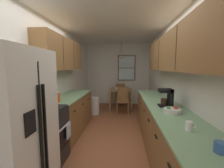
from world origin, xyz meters
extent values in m
plane|color=brown|center=(0.00, 1.00, 0.00)|extent=(12.00, 12.00, 0.00)
cube|color=white|center=(-1.35, 1.00, 1.27)|extent=(0.10, 9.00, 2.55)
cube|color=white|center=(1.35, 1.00, 1.27)|extent=(0.10, 9.00, 2.55)
cube|color=white|center=(0.00, 3.65, 1.27)|extent=(4.40, 0.10, 2.55)
cube|color=white|center=(0.00, 1.00, 2.59)|extent=(4.40, 9.00, 0.08)
cube|color=white|center=(-0.94, -1.19, 0.88)|extent=(0.73, 0.79, 1.76)
cube|color=black|center=(-0.57, -1.19, 0.83)|extent=(0.01, 0.01, 1.58)
cube|color=black|center=(-0.55, -1.23, 0.83)|extent=(0.02, 0.02, 1.13)
cube|color=black|center=(-0.55, -1.15, 0.83)|extent=(0.02, 0.02, 1.13)
cube|color=black|center=(-0.57, -1.36, 1.06)|extent=(0.01, 0.15, 0.22)
cube|color=beige|center=(-0.57, -1.20, 1.33)|extent=(0.01, 0.05, 0.07)
cube|color=black|center=(-0.99, -0.47, 0.45)|extent=(0.62, 0.61, 0.90)
cube|color=black|center=(-0.67, -0.47, 0.42)|extent=(0.01, 0.43, 0.30)
cube|color=silver|center=(-0.65, -0.47, 0.63)|extent=(0.02, 0.49, 0.02)
cube|color=black|center=(-0.99, -0.47, 0.91)|extent=(0.59, 0.58, 0.02)
cube|color=black|center=(-1.27, -0.47, 1.00)|extent=(0.06, 0.61, 0.20)
cylinder|color=#2D2D2D|center=(-1.13, -0.60, 0.93)|extent=(0.15, 0.15, 0.01)
cylinder|color=#2D2D2D|center=(-1.13, -0.33, 0.93)|extent=(0.15, 0.15, 0.01)
cylinder|color=#2D2D2D|center=(-0.85, -0.60, 0.93)|extent=(0.15, 0.15, 0.01)
cylinder|color=#2D2D2D|center=(-0.85, -0.33, 0.93)|extent=(0.15, 0.15, 0.01)
cube|color=white|center=(-1.11, -0.47, 1.64)|extent=(0.38, 0.60, 0.31)
cube|color=black|center=(-0.92, -0.53, 1.64)|extent=(0.01, 0.36, 0.20)
cube|color=#2D2D33|center=(-0.92, -0.26, 1.64)|extent=(0.01, 0.12, 0.20)
cube|color=brown|center=(-1.00, 0.74, 0.43)|extent=(0.60, 1.77, 0.87)
cube|color=#7AA87A|center=(-1.00, 0.74, 0.89)|extent=(0.63, 1.79, 0.03)
cube|color=black|center=(-0.69, 0.15, 0.70)|extent=(0.02, 0.10, 0.01)
cube|color=black|center=(-0.69, 0.74, 0.70)|extent=(0.02, 0.10, 0.01)
cube|color=black|center=(-0.69, 1.33, 0.70)|extent=(0.02, 0.10, 0.01)
cube|color=brown|center=(-1.14, 0.69, 1.86)|extent=(0.32, 1.87, 0.71)
cube|color=#2D2319|center=(-0.98, 0.38, 1.86)|extent=(0.01, 0.01, 0.65)
cube|color=#2D2319|center=(-0.98, 0.99, 1.86)|extent=(0.01, 0.01, 0.65)
cube|color=brown|center=(1.00, 0.05, 0.43)|extent=(0.60, 3.38, 0.87)
cube|color=#7AA87A|center=(1.00, 0.05, 0.89)|extent=(0.63, 3.40, 0.03)
cube|color=black|center=(0.69, -1.36, 0.70)|extent=(0.02, 0.10, 0.01)
cube|color=black|center=(0.69, -0.79, 0.70)|extent=(0.02, 0.10, 0.01)
cube|color=black|center=(0.69, -0.23, 0.70)|extent=(0.02, 0.10, 0.01)
cube|color=black|center=(0.69, 0.33, 0.70)|extent=(0.02, 0.10, 0.01)
cube|color=black|center=(0.69, 0.90, 0.70)|extent=(0.02, 0.10, 0.01)
cube|color=black|center=(0.69, 1.46, 0.70)|extent=(0.02, 0.10, 0.01)
cube|color=brown|center=(1.14, 0.00, 1.82)|extent=(0.32, 3.08, 0.64)
cube|color=#2D2319|center=(0.98, -0.51, 1.82)|extent=(0.01, 0.01, 0.59)
cube|color=#2D2319|center=(0.98, 0.51, 1.82)|extent=(0.01, 0.01, 0.59)
cube|color=olive|center=(0.16, 2.86, 0.73)|extent=(0.82, 0.83, 0.03)
cube|color=olive|center=(-0.23, 2.47, 0.36)|extent=(0.06, 0.06, 0.71)
cube|color=olive|center=(0.54, 2.47, 0.36)|extent=(0.06, 0.06, 0.71)
cube|color=olive|center=(-0.23, 3.25, 0.36)|extent=(0.06, 0.06, 0.71)
cube|color=olive|center=(0.54, 3.25, 0.36)|extent=(0.06, 0.06, 0.71)
cube|color=brown|center=(0.24, 2.16, 0.45)|extent=(0.41, 0.41, 0.04)
cube|color=brown|center=(0.23, 2.34, 0.68)|extent=(0.37, 0.04, 0.45)
cylinder|color=brown|center=(0.42, 1.98, 0.22)|extent=(0.04, 0.04, 0.43)
cylinder|color=brown|center=(0.06, 1.98, 0.22)|extent=(0.04, 0.04, 0.43)
cylinder|color=brown|center=(0.41, 2.35, 0.22)|extent=(0.04, 0.04, 0.43)
cylinder|color=brown|center=(0.05, 2.34, 0.22)|extent=(0.04, 0.04, 0.43)
cube|color=brown|center=(0.10, 3.55, 0.45)|extent=(0.43, 0.43, 0.04)
cube|color=brown|center=(0.11, 3.37, 0.68)|extent=(0.37, 0.06, 0.45)
cylinder|color=brown|center=(-0.10, 3.72, 0.22)|extent=(0.04, 0.04, 0.43)
cylinder|color=brown|center=(0.27, 3.75, 0.22)|extent=(0.04, 0.04, 0.43)
cylinder|color=brown|center=(-0.07, 3.36, 0.22)|extent=(0.04, 0.04, 0.43)
cylinder|color=brown|center=(0.30, 3.39, 0.22)|extent=(0.04, 0.04, 0.43)
cylinder|color=black|center=(0.16, 2.86, 2.27)|extent=(0.01, 0.01, 0.55)
cone|color=beige|center=(0.16, 2.86, 1.95)|extent=(0.28, 0.28, 0.10)
sphere|color=white|center=(0.16, 2.86, 1.97)|extent=(0.06, 0.06, 0.06)
cube|color=brown|center=(0.37, 3.58, 1.54)|extent=(0.73, 0.04, 1.06)
cube|color=silver|center=(0.37, 3.56, 1.54)|extent=(0.65, 0.01, 0.98)
cube|color=brown|center=(0.37, 3.56, 1.54)|extent=(0.65, 0.02, 0.03)
cylinder|color=white|center=(-0.70, 2.11, 0.29)|extent=(0.30, 0.30, 0.57)
cylinder|color=#D84C19|center=(-1.00, 0.06, 0.99)|extent=(0.12, 0.12, 0.18)
cylinder|color=white|center=(-1.00, 0.06, 1.09)|extent=(0.12, 0.12, 0.02)
cube|color=silver|center=(-0.64, -0.31, 0.50)|extent=(0.02, 0.16, 0.24)
cube|color=black|center=(0.99, -0.08, 0.91)|extent=(0.22, 0.18, 0.02)
cube|color=black|center=(1.07, -0.08, 1.05)|extent=(0.06, 0.18, 0.30)
cube|color=black|center=(0.99, -0.08, 1.17)|extent=(0.22, 0.18, 0.06)
cylinder|color=#331E14|center=(0.97, -0.08, 0.98)|extent=(0.11, 0.11, 0.11)
cylinder|color=#335999|center=(1.04, -1.43, 0.94)|extent=(0.09, 0.09, 0.09)
cylinder|color=white|center=(0.97, -1.03, 0.95)|extent=(0.07, 0.07, 0.10)
torus|color=white|center=(1.02, -1.03, 0.95)|extent=(0.05, 0.01, 0.05)
cylinder|color=silver|center=(0.99, -0.43, 0.93)|extent=(0.25, 0.25, 0.06)
cylinder|color=black|center=(0.99, -0.43, 0.95)|extent=(0.20, 0.20, 0.03)
sphere|color=red|center=(1.05, -0.41, 0.96)|extent=(0.06, 0.06, 0.06)
sphere|color=green|center=(0.94, -0.42, 0.96)|extent=(0.06, 0.06, 0.06)
cylinder|color=silver|center=(0.04, 2.85, 0.78)|extent=(0.20, 0.20, 0.06)
camera|label=1|loc=(0.29, -2.56, 1.56)|focal=23.19mm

